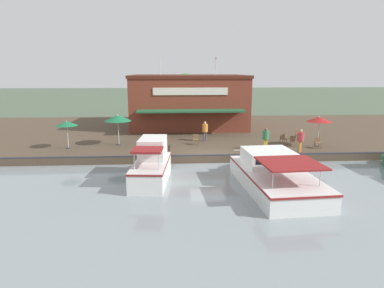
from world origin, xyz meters
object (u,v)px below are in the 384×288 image
(cafe_chair_far_corner_seat, at_px, (196,139))
(motorboat_far_downstream, at_px, (153,164))
(cafe_chair_facing_river, at_px, (283,138))
(person_mid_patio, at_px, (266,136))
(tree_behind_restaurant, at_px, (185,90))
(cafe_chair_beside_entrance, at_px, (293,141))
(mooring_post, at_px, (170,150))
(patio_umbrella_near_quay_edge, at_px, (319,119))
(person_near_entrance, at_px, (301,138))
(waterfront_restaurant, at_px, (188,101))
(cafe_chair_under_first_umbrella, at_px, (318,142))
(cafe_chair_back_row_seat, at_px, (299,134))
(patio_umbrella_by_entrance, at_px, (118,118))
(motorboat_second_along, at_px, (270,172))
(person_at_quay_edge, at_px, (205,129))
(patio_umbrella_mid_patio_left, at_px, (67,124))

(cafe_chair_far_corner_seat, xyz_separation_m, motorboat_far_downstream, (7.36, -3.21, -0.05))
(cafe_chair_facing_river, relative_size, person_mid_patio, 0.49)
(cafe_chair_facing_river, bearing_deg, tree_behind_restaurant, -150.15)
(cafe_chair_beside_entrance, xyz_separation_m, mooring_post, (2.52, -10.05, -0.08))
(patio_umbrella_near_quay_edge, distance_m, person_mid_patio, 4.83)
(cafe_chair_far_corner_seat, height_order, person_near_entrance, person_near_entrance)
(waterfront_restaurant, distance_m, patio_umbrella_near_quay_edge, 14.99)
(cafe_chair_under_first_umbrella, relative_size, cafe_chair_back_row_seat, 1.00)
(patio_umbrella_by_entrance, height_order, cafe_chair_back_row_seat, patio_umbrella_by_entrance)
(waterfront_restaurant, bearing_deg, motorboat_far_downstream, -10.08)
(patio_umbrella_near_quay_edge, bearing_deg, tree_behind_restaurant, -144.89)
(cafe_chair_back_row_seat, relative_size, motorboat_second_along, 0.09)
(patio_umbrella_by_entrance, xyz_separation_m, person_at_quay_edge, (-1.05, 7.29, -1.16))
(tree_behind_restaurant, bearing_deg, waterfront_restaurant, 2.83)
(patio_umbrella_mid_patio_left, distance_m, cafe_chair_facing_river, 17.65)
(cafe_chair_under_first_umbrella, bearing_deg, patio_umbrella_mid_patio_left, -93.26)
(waterfront_restaurant, height_order, cafe_chair_facing_river, waterfront_restaurant)
(cafe_chair_far_corner_seat, distance_m, motorboat_far_downstream, 8.03)
(motorboat_second_along, bearing_deg, waterfront_restaurant, -168.22)
(cafe_chair_far_corner_seat, bearing_deg, cafe_chair_facing_river, 88.51)
(cafe_chair_beside_entrance, distance_m, person_at_quay_edge, 7.44)
(mooring_post, bearing_deg, motorboat_second_along, 48.99)
(cafe_chair_facing_river, relative_size, cafe_chair_back_row_seat, 1.00)
(patio_umbrella_by_entrance, distance_m, cafe_chair_back_row_seat, 15.97)
(patio_umbrella_mid_patio_left, distance_m, mooring_post, 8.69)
(patio_umbrella_mid_patio_left, relative_size, motorboat_far_downstream, 0.36)
(patio_umbrella_near_quay_edge, distance_m, cafe_chair_under_first_umbrella, 1.87)
(person_near_entrance, xyz_separation_m, mooring_post, (0.50, -9.86, -0.70))
(patio_umbrella_near_quay_edge, bearing_deg, person_at_quay_edge, -106.25)
(cafe_chair_under_first_umbrella, bearing_deg, cafe_chair_far_corner_seat, -101.48)
(person_mid_patio, height_order, person_at_quay_edge, person_mid_patio)
(cafe_chair_facing_river, relative_size, mooring_post, 1.10)
(cafe_chair_back_row_seat, height_order, tree_behind_restaurant, tree_behind_restaurant)
(patio_umbrella_by_entrance, height_order, cafe_chair_facing_river, patio_umbrella_by_entrance)
(cafe_chair_under_first_umbrella, relative_size, person_mid_patio, 0.49)
(patio_umbrella_by_entrance, bearing_deg, cafe_chair_facing_river, 88.07)
(cafe_chair_beside_entrance, bearing_deg, waterfront_restaurant, -144.02)
(patio_umbrella_mid_patio_left, xyz_separation_m, motorboat_far_downstream, (6.54, 7.01, -1.55))
(cafe_chair_facing_river, xyz_separation_m, motorboat_second_along, (8.67, -3.60, -0.29))
(cafe_chair_beside_entrance, bearing_deg, person_mid_patio, -66.99)
(waterfront_restaurant, relative_size, cafe_chair_under_first_umbrella, 14.40)
(patio_umbrella_near_quay_edge, relative_size, motorboat_far_downstream, 0.40)
(motorboat_second_along, xyz_separation_m, mooring_post, (-5.16, -5.93, 0.21))
(motorboat_far_downstream, bearing_deg, person_near_entrance, 110.88)
(cafe_chair_back_row_seat, xyz_separation_m, cafe_chair_beside_entrance, (2.92, -1.54, 0.00))
(cafe_chair_far_corner_seat, bearing_deg, person_at_quay_edge, 146.08)
(person_at_quay_edge, bearing_deg, cafe_chair_beside_entrance, 70.22)
(cafe_chair_facing_river, distance_m, mooring_post, 10.16)
(patio_umbrella_mid_patio_left, height_order, cafe_chair_facing_river, patio_umbrella_mid_patio_left)
(cafe_chair_facing_river, relative_size, tree_behind_restaurant, 0.15)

